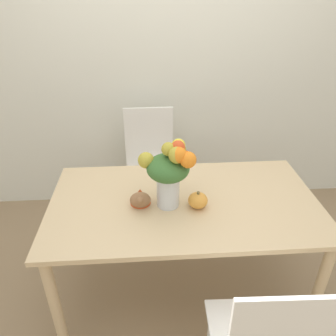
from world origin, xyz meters
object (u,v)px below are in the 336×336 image
pumpkin (198,200)px  turkey_figurine (140,198)px  dining_chair_near_window (150,169)px  flower_vase (170,171)px

pumpkin → turkey_figurine: pumpkin is taller
turkey_figurine → dining_chair_near_window: size_ratio=0.16×
flower_vase → turkey_figurine: bearing=176.5°
flower_vase → dining_chair_near_window: size_ratio=0.40×
turkey_figurine → dining_chair_near_window: dining_chair_near_window is taller
pumpkin → dining_chair_near_window: size_ratio=0.11×
flower_vase → turkey_figurine: 0.25m
flower_vase → pumpkin: size_ratio=3.58×
turkey_figurine → dining_chair_near_window: (0.07, 0.83, -0.29)m
pumpkin → dining_chair_near_window: 0.96m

